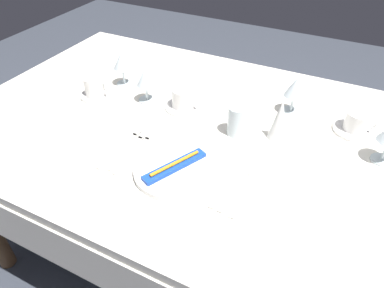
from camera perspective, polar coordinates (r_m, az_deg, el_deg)
The scene contains 21 objects.
ground_plane at distance 1.76m, azimuth 2.00°, elevation -17.32°, with size 6.00×6.00×0.00m, color #383D47.
dining_table at distance 1.27m, azimuth 2.65°, elevation -0.49°, with size 1.80×1.11×0.74m.
dinner_plate at distance 1.05m, azimuth -2.94°, elevation -4.15°, with size 0.25×0.25×0.02m, color white.
toothbrush_package at distance 1.04m, azimuth -2.97°, elevation -3.47°, with size 0.12×0.20×0.02m.
fork_outer at distance 1.14m, azimuth -9.01°, elevation -1.01°, with size 0.02×0.23×0.00m.
fork_inner at distance 1.15m, azimuth -9.98°, elevation -0.66°, with size 0.02×0.21×0.00m.
fork_salad at distance 1.16m, azimuth -11.16°, elevation -0.29°, with size 0.02×0.23×0.00m.
dinner_knife at distance 1.02m, azimuth 5.06°, elevation -6.44°, with size 0.03×0.21×0.00m.
spoon_soup at distance 1.03m, azimuth 7.36°, elevation -5.98°, with size 0.03×0.21×0.01m.
spoon_dessert at distance 1.02m, azimuth 8.91°, elevation -6.78°, with size 0.03×0.20×0.01m.
saucer_left at distance 1.32m, azimuth -1.40°, elevation 6.02°, with size 0.14×0.14×0.01m, color white.
coffee_cup_left at distance 1.30m, azimuth -1.35°, elevation 7.52°, with size 0.11×0.08×0.07m.
saucer_right at distance 1.45m, azimuth -15.16°, elevation 7.68°, with size 0.12×0.12×0.01m, color white.
coffee_cup_right at distance 1.43m, azimuth -15.38°, elevation 9.09°, with size 0.10×0.08×0.07m.
saucer_far at distance 1.32m, azimuth 24.75°, elevation 2.06°, with size 0.14×0.14×0.01m, color white.
coffee_cup_far at distance 1.31m, azimuth 25.26°, elevation 3.36°, with size 0.10×0.08×0.07m.
wine_glass_centre at distance 1.47m, azimuth -11.31°, elevation 12.82°, with size 0.07×0.07×0.14m.
wine_glass_right at distance 1.31m, azimuth 16.36°, elevation 8.56°, with size 0.07×0.07×0.14m.
wine_glass_far at distance 1.34m, azimuth -7.54°, elevation 10.44°, with size 0.07×0.07×0.14m.
drink_tumbler at distance 1.18m, azimuth 7.23°, elevation 3.50°, with size 0.06×0.06×0.11m.
napkin_folded at distance 1.17m, azimuth 14.04°, elevation 3.89°, with size 0.06×0.06×0.15m, color white.
Camera 1 is at (0.39, -0.91, 1.46)m, focal length 32.91 mm.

